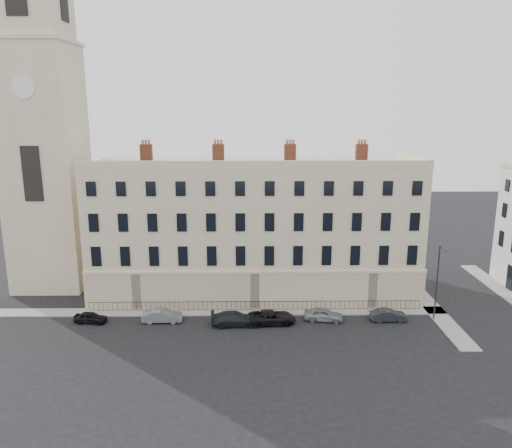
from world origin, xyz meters
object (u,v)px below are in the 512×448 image
object	(u,v)px
car_b	(162,316)
car_e	(324,314)
streetlamp	(438,279)
car_c	(235,319)
car_a	(91,317)
car_f	(389,315)
car_d	(272,317)

from	to	relation	value
car_b	car_e	size ratio (longest dim) A/B	1.02
streetlamp	car_c	bearing A→B (deg)	-170.16
car_e	car_c	bearing A→B (deg)	105.77
car_a	car_c	size ratio (longest dim) A/B	0.69
car_f	car_b	bearing A→B (deg)	88.40
car_c	car_b	bearing A→B (deg)	80.59
car_e	streetlamp	world-z (taller)	streetlamp
car_d	car_e	size ratio (longest dim) A/B	1.22
car_f	car_e	bearing A→B (deg)	87.41
car_c	streetlamp	size ratio (longest dim) A/B	0.61
car_b	car_c	size ratio (longest dim) A/B	0.84
car_a	car_f	xyz separation A→B (m)	(29.90, 0.03, 0.05)
car_a	car_c	world-z (taller)	car_c
car_c	car_f	size ratio (longest dim) A/B	1.30
car_a	car_d	bearing A→B (deg)	-85.68
car_b	car_c	xyz separation A→B (m)	(7.32, -0.87, 0.03)
car_c	car_a	bearing A→B (deg)	84.31
car_a	car_b	xyz separation A→B (m)	(7.12, 0.10, 0.10)
car_b	streetlamp	distance (m)	27.75
car_b	streetlamp	xyz separation A→B (m)	(27.51, 0.11, 3.66)
car_e	streetlamp	bearing A→B (deg)	-79.96
streetlamp	car_e	bearing A→B (deg)	-172.69
car_a	streetlamp	xyz separation A→B (m)	(34.63, 0.21, 3.76)
car_a	car_b	world-z (taller)	car_b
car_f	streetlamp	distance (m)	6.02
car_c	car_f	distance (m)	15.47
car_b	car_c	bearing A→B (deg)	-98.71
car_f	streetlamp	world-z (taller)	streetlamp
car_d	car_f	size ratio (longest dim) A/B	1.30
car_b	car_e	distance (m)	16.23
car_a	car_c	bearing A→B (deg)	-87.38
car_d	streetlamp	world-z (taller)	streetlamp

